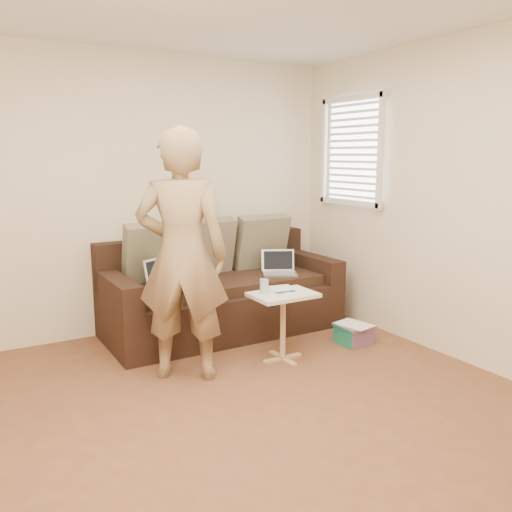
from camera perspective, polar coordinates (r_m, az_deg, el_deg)
name	(u,v)px	position (r m, az deg, el deg)	size (l,w,h in m)	color
floor	(259,427)	(3.52, 0.28, -17.64)	(4.50, 4.50, 0.00)	brown
wall_back	(136,195)	(5.17, -12.58, 6.35)	(4.00, 4.00, 0.00)	beige
wall_right	(484,204)	(4.47, 23.02, 5.12)	(4.50, 4.50, 0.00)	beige
window_blinds	(352,151)	(5.46, 10.13, 10.86)	(0.12, 0.88, 1.08)	white
sofa	(223,288)	(5.12, -3.53, -3.39)	(2.20, 0.95, 0.85)	black
pillow_left	(154,253)	(4.99, -10.76, 0.36)	(0.55, 0.14, 0.55)	#6A684E
pillow_mid	(206,247)	(5.24, -5.27, 0.99)	(0.55, 0.14, 0.55)	brown
pillow_right	(261,242)	(5.49, 0.57, 1.48)	(0.55, 0.14, 0.55)	#6A684E
laptop_silver	(280,275)	(5.24, 2.57, -1.99)	(0.32, 0.23, 0.22)	#B7BABC
laptop_white	(171,287)	(4.81, -8.98, -3.25)	(0.35, 0.26, 0.26)	white
person	(182,256)	(4.00, -7.83, 0.05)	(0.68, 0.46, 1.87)	olive
side_table	(283,327)	(4.45, 2.86, -7.47)	(0.52, 0.36, 0.57)	silver
drinking_glass	(264,286)	(4.33, 0.87, -3.24)	(0.07, 0.07, 0.12)	silver
scissors	(286,292)	(4.37, 3.14, -3.82)	(0.18, 0.10, 0.02)	silver
paper_on_table	(284,289)	(4.47, 2.98, -3.56)	(0.21, 0.30, 0.00)	white
striped_box	(354,334)	(4.95, 10.31, -8.09)	(0.28, 0.28, 0.18)	#C11D7E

